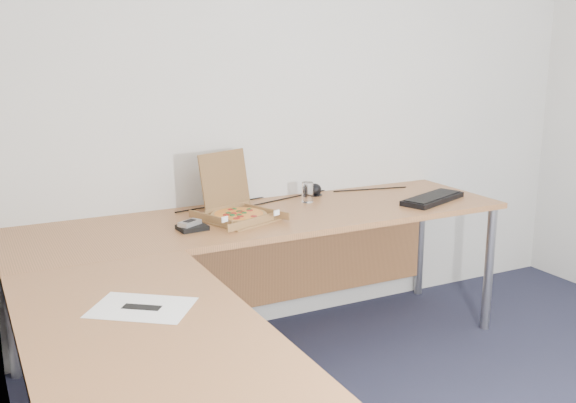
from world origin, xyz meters
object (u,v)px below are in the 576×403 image
wallet (192,228)px  drinking_glass (307,192)px  desk (242,254)px  pizza_box (237,212)px  keyboard (433,199)px

wallet → drinking_glass: bearing=13.4°
desk → pizza_box: (0.16, 0.42, 0.07)m
desk → keyboard: size_ratio=5.92×
desk → drinking_glass: (0.63, 0.58, 0.08)m
drinking_glass → wallet: size_ratio=0.85×
desk → pizza_box: size_ratio=7.12×
desk → drinking_glass: drinking_glass is taller
pizza_box → wallet: 0.27m
pizza_box → keyboard: pizza_box is taller
keyboard → desk: bearing=172.0°
desk → drinking_glass: bearing=42.7°
pizza_box → drinking_glass: (0.47, 0.16, 0.02)m
keyboard → wallet: size_ratio=3.32×
wallet → pizza_box: bearing=12.3°
pizza_box → wallet: size_ratio=2.76×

